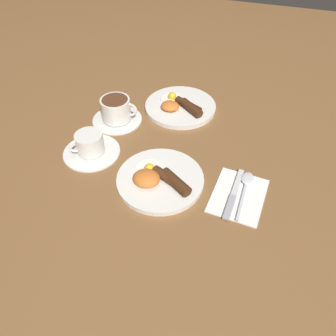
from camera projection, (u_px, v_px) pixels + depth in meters
name	position (u px, v px, depth m)	size (l,w,h in m)	color
ground_plane	(160.00, 181.00, 0.90)	(3.00, 3.00, 0.00)	brown
breakfast_plate_near	(160.00, 179.00, 0.88)	(0.24, 0.24, 0.05)	silver
breakfast_plate_far	(180.00, 106.00, 1.13)	(0.24, 0.24, 0.04)	silver
teacup_near	(90.00, 146.00, 0.96)	(0.17, 0.17, 0.07)	silver
teacup_far	(116.00, 111.00, 1.07)	(0.16, 0.16, 0.08)	silver
napkin	(238.00, 195.00, 0.86)	(0.13, 0.17, 0.01)	white
knife	(233.00, 196.00, 0.85)	(0.03, 0.18, 0.01)	silver
spoon	(246.00, 183.00, 0.88)	(0.04, 0.17, 0.01)	silver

